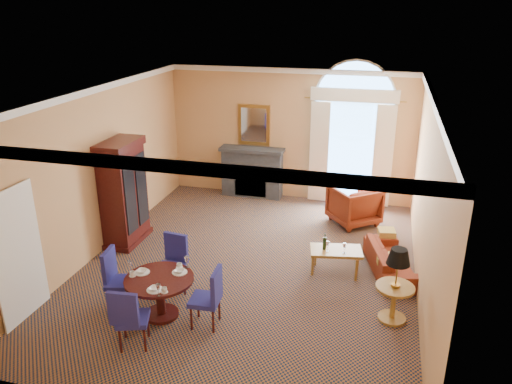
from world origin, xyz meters
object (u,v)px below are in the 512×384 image
(armchair, at_px, (354,205))
(side_table, at_px, (396,276))
(dining_table, at_px, (160,288))
(armoire, at_px, (124,194))
(sofa, at_px, (391,260))
(coffee_table, at_px, (336,252))

(armchair, relative_size, side_table, 0.80)
(armchair, bearing_deg, dining_table, 20.23)
(dining_table, height_order, side_table, side_table)
(armoire, xyz_separation_m, dining_table, (1.81, -2.27, -0.53))
(armchair, bearing_deg, side_table, 65.31)
(side_table, bearing_deg, armoire, 164.77)
(sofa, xyz_separation_m, side_table, (0.05, -1.50, 0.52))
(sofa, height_order, coffee_table, coffee_table)
(sofa, bearing_deg, dining_table, 108.63)
(armoire, distance_m, coffee_table, 4.34)
(dining_table, xyz_separation_m, side_table, (3.51, 0.82, 0.26))
(armchair, relative_size, coffee_table, 0.96)
(dining_table, bearing_deg, coffee_table, 39.34)
(armoire, relative_size, coffee_table, 2.13)
(dining_table, bearing_deg, armoire, 128.48)
(dining_table, distance_m, sofa, 4.18)
(dining_table, relative_size, armchair, 1.12)
(side_table, bearing_deg, dining_table, -166.80)
(armoire, xyz_separation_m, coffee_table, (4.29, -0.24, -0.60))
(dining_table, distance_m, armchair, 5.10)
(armchair, bearing_deg, armoire, -13.44)
(coffee_table, bearing_deg, armchair, 75.71)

